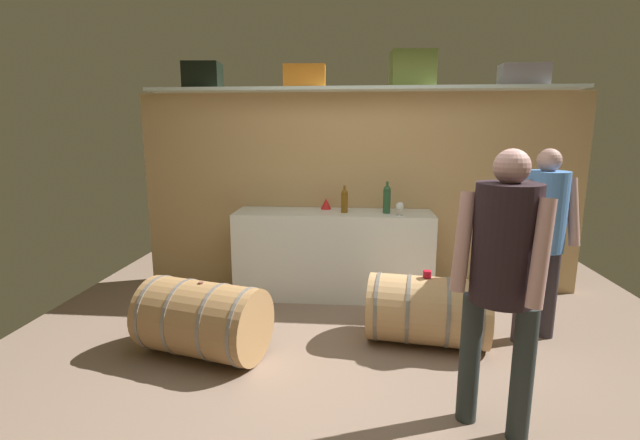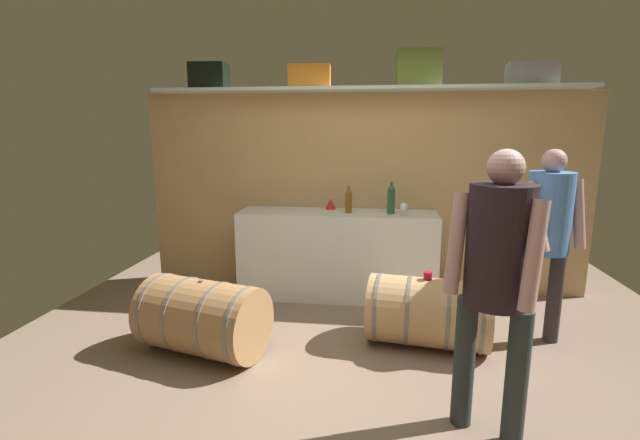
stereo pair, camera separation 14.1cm
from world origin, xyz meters
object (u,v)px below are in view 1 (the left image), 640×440
wine_bottle_amber (344,200)px  wine_barrel_far (203,319)px  toolcase_olive (413,69)px  wine_bottle_green (387,199)px  work_cabinet (333,254)px  visitor_tasting (543,226)px  toolcase_orange (305,76)px  wine_glass (400,207)px  tasting_cup (427,274)px  toolcase_grey (524,75)px  winemaker_pouring (503,265)px  red_funnel (326,204)px  toolcase_black (203,76)px  wine_barrel_near (427,310)px

wine_bottle_amber → wine_barrel_far: 1.81m
toolcase_olive → wine_bottle_green: 1.28m
work_cabinet → wine_bottle_green: 0.79m
visitor_tasting → toolcase_orange: bearing=-50.2°
wine_glass → tasting_cup: 0.95m
toolcase_grey → wine_bottle_green: bearing=-168.6°
toolcase_orange → toolcase_grey: 2.10m
wine_bottle_green → wine_barrel_far: bearing=-137.5°
toolcase_orange → work_cabinet: 1.81m
toolcase_grey → tasting_cup: size_ratio=6.69×
wine_bottle_green → winemaker_pouring: (0.50, -2.02, -0.05)m
toolcase_olive → work_cabinet: 1.99m
red_funnel → toolcase_olive: bearing=0.9°
toolcase_orange → wine_barrel_far: 2.52m
wine_barrel_far → tasting_cup: tasting_cup is taller
red_funnel → winemaker_pouring: (1.11, -2.21, 0.04)m
wine_bottle_amber → visitor_tasting: visitor_tasting is taller
toolcase_orange → toolcase_olive: 1.06m
toolcase_olive → work_cabinet: bearing=-171.5°
toolcase_black → wine_glass: toolcase_black is taller
toolcase_grey → wine_bottle_green: toolcase_grey is taller
toolcase_olive → winemaker_pouring: 2.59m
wine_barrel_near → tasting_cup: 0.30m
wine_barrel_near → tasting_cup: bearing=-171.9°
toolcase_black → toolcase_orange: (1.04, 0.00, -0.02)m
work_cabinet → wine_barrel_far: (-0.91, -1.34, -0.15)m
wine_barrel_far → tasting_cup: 1.77m
wine_bottle_amber → wine_barrel_near: size_ratio=0.27×
wine_bottle_green → wine_glass: (0.12, -0.12, -0.06)m
toolcase_black → tasting_cup: (2.14, -1.17, -1.65)m
toolcase_orange → red_funnel: size_ratio=3.61×
work_cabinet → wine_barrel_near: bearing=-50.7°
toolcase_black → toolcase_grey: bearing=-4.5°
work_cabinet → wine_barrel_near: work_cabinet is taller
work_cabinet → wine_bottle_green: bearing=-3.3°
wine_barrel_near → wine_glass: bearing=109.4°
wine_barrel_near → tasting_cup: size_ratio=15.25×
tasting_cup → winemaker_pouring: 1.15m
toolcase_orange → red_funnel: toolcase_orange is taller
work_cabinet → winemaker_pouring: bearing=-63.4°
toolcase_black → wine_barrel_far: size_ratio=0.34×
toolcase_black → wine_bottle_green: 2.23m
toolcase_olive → work_cabinet: size_ratio=0.21×
wine_barrel_near → visitor_tasting: visitor_tasting is taller
wine_barrel_far → winemaker_pouring: 2.17m
wine_barrel_far → visitor_tasting: (2.61, 0.49, 0.67)m
toolcase_olive → wine_bottle_green: size_ratio=1.33×
wine_barrel_near → winemaker_pouring: bearing=-70.5°
toolcase_olive → wine_barrel_far: toolcase_olive is taller
wine_bottle_amber → wine_barrel_near: wine_bottle_amber is taller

